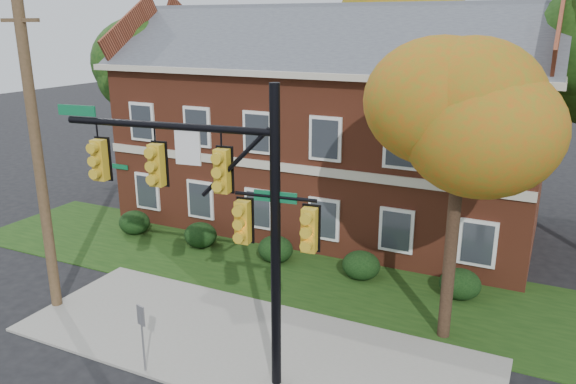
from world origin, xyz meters
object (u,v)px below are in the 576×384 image
at_px(hedge_right, 361,265).
at_px(hedge_far_right, 460,284).
at_px(sign_post, 142,328).
at_px(tree_left_rear, 138,71).
at_px(tree_near_right, 471,115).
at_px(tree_far_rear, 407,26).
at_px(hedge_left, 201,235).
at_px(traffic_signal, 221,205).
at_px(utility_pole, 38,160).
at_px(hedge_far_left, 134,223).
at_px(apartment_building, 328,116).
at_px(hedge_center, 275,249).

height_order(hedge_right, hedge_far_right, same).
bearing_deg(sign_post, tree_left_rear, 143.74).
xyz_separation_m(tree_near_right, tree_far_rear, (-5.88, 15.93, 2.17)).
xyz_separation_m(hedge_left, hedge_far_right, (10.50, 0.00, 0.00)).
bearing_deg(hedge_left, tree_near_right, -14.81).
distance_m(hedge_far_right, traffic_signal, 9.65).
bearing_deg(tree_left_rear, tree_near_right, -22.36).
bearing_deg(tree_left_rear, utility_pole, -65.06).
bearing_deg(hedge_left, utility_pole, -101.90).
bearing_deg(hedge_far_left, apartment_building, 36.89).
xyz_separation_m(tree_left_rear, tree_far_rear, (11.07, 8.96, 2.16)).
bearing_deg(tree_far_rear, traffic_signal, -87.38).
distance_m(tree_near_right, sign_post, 10.23).
bearing_deg(hedge_far_right, tree_left_rear, 166.11).
xyz_separation_m(traffic_signal, utility_pole, (-7.11, 0.87, 0.18)).
distance_m(apartment_building, hedge_left, 7.73).
xyz_separation_m(hedge_center, tree_near_right, (7.22, -2.83, 6.14)).
xyz_separation_m(hedge_center, utility_pole, (-4.84, -6.37, 4.45)).
bearing_deg(traffic_signal, hedge_center, 100.57).
distance_m(hedge_center, traffic_signal, 8.71).
bearing_deg(sign_post, utility_pole, 176.31).
bearing_deg(hedge_far_right, hedge_far_left, 180.00).
bearing_deg(hedge_left, tree_far_rear, 69.71).
relative_size(apartment_building, hedge_left, 13.43).
bearing_deg(hedge_far_left, hedge_right, 0.00).
bearing_deg(utility_pole, hedge_far_right, 29.98).
distance_m(hedge_left, hedge_far_right, 10.50).
relative_size(traffic_signal, sign_post, 3.88).
bearing_deg(tree_far_rear, sign_post, -93.09).
xyz_separation_m(apartment_building, traffic_signal, (2.27, -12.50, -0.19)).
xyz_separation_m(apartment_building, hedge_far_right, (7.00, -5.25, -4.46)).
xyz_separation_m(tree_near_right, sign_post, (-7.02, -5.19, -5.32)).
bearing_deg(tree_far_rear, hedge_right, -80.64).
bearing_deg(hedge_left, hedge_right, 0.00).
height_order(hedge_center, traffic_signal, traffic_signal).
bearing_deg(tree_far_rear, hedge_far_right, -66.63).
relative_size(hedge_far_left, tree_left_rear, 0.16).
bearing_deg(tree_left_rear, apartment_building, 6.54).
bearing_deg(hedge_center, hedge_left, 180.00).
distance_m(traffic_signal, utility_pole, 7.17).
distance_m(hedge_left, tree_far_rear, 16.25).
distance_m(hedge_right, utility_pole, 11.40).
bearing_deg(hedge_far_left, traffic_signal, -38.00).
bearing_deg(sign_post, hedge_far_left, 146.40).
xyz_separation_m(hedge_center, traffic_signal, (2.27, -7.24, 4.27)).
bearing_deg(tree_left_rear, hedge_far_left, -56.58).
relative_size(apartment_building, traffic_signal, 2.43).
relative_size(tree_near_right, traffic_signal, 1.11).
relative_size(hedge_far_left, sign_post, 0.70).
height_order(hedge_left, hedge_right, same).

